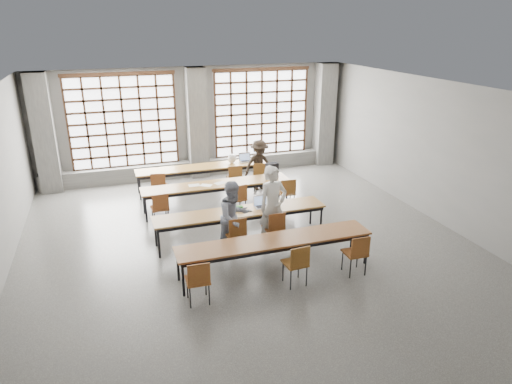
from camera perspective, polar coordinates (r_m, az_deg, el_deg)
floor at (r=10.58m, az=-1.17°, el=-6.44°), size 11.00×11.00×0.00m
ceiling at (r=9.52m, az=-1.32°, el=12.67°), size 11.00×11.00×0.00m
wall_back at (r=15.08m, az=-7.59°, el=8.70°), size 10.00×0.00×10.00m
wall_front at (r=5.43m, az=17.06°, el=-14.75°), size 10.00×0.00×10.00m
wall_right at (r=12.30m, az=21.66°, el=4.72°), size 0.00×11.00×11.00m
column_left at (r=14.65m, az=-24.98°, el=6.61°), size 0.60×0.55×3.50m
column_mid at (r=14.82m, az=-7.37°, el=8.50°), size 0.60×0.55×3.50m
column_right at (r=16.28m, az=8.54°, el=9.53°), size 0.60×0.55×3.50m
window_left at (r=14.72m, az=-16.25°, el=8.37°), size 3.32×0.12×3.00m
window_right at (r=15.56m, az=0.70°, el=9.80°), size 3.32×0.12×3.00m
sill_ledge at (r=15.27m, az=-7.18°, el=3.05°), size 9.80×0.35×0.50m
desk_row_a at (r=13.79m, az=-6.57°, el=2.96°), size 4.00×0.70×0.73m
desk_row_b at (r=12.28m, az=-4.94°, el=0.78°), size 4.00×0.70×0.73m
desk_row_c at (r=10.50m, az=-1.93°, el=-2.69°), size 4.00×0.70×0.73m
desk_row_d at (r=9.17m, az=2.42°, el=-6.30°), size 4.00×0.70×0.73m
chair_back_left at (r=13.04m, az=-12.04°, el=0.98°), size 0.50×0.51×0.88m
chair_back_mid at (r=13.43m, az=-2.67°, el=2.01°), size 0.46×0.46×0.88m
chair_back_right at (r=13.66m, az=0.50°, el=2.35°), size 0.52×0.52×0.88m
chair_mid_left at (r=11.49m, az=-11.90°, el=-1.70°), size 0.44×0.44×0.88m
chair_mid_centre at (r=11.85m, az=-2.25°, el=-0.56°), size 0.48×0.49×0.88m
chair_mid_right at (r=12.28m, az=3.94°, el=0.18°), size 0.45×0.46×0.88m
chair_front_left at (r=9.92m, az=-2.51°, el=-4.94°), size 0.45×0.45×0.88m
chair_front_right at (r=10.18m, az=2.37°, el=-4.25°), size 0.44×0.45×0.88m
chair_near_left at (r=8.29m, az=-7.25°, el=-10.62°), size 0.44×0.44×0.88m
chair_near_mid at (r=8.79m, az=5.15°, el=-8.60°), size 0.45×0.45×0.88m
chair_near_right at (r=9.33m, az=12.51°, el=-7.19°), size 0.43×0.43×0.88m
student_male at (r=10.13m, az=2.12°, el=-1.88°), size 0.76×0.57×1.89m
student_female at (r=9.92m, az=-2.77°, el=-3.16°), size 0.97×0.86×1.64m
student_back at (r=13.71m, az=0.42°, el=3.41°), size 1.06×0.71×1.52m
laptop_front at (r=10.70m, az=0.71°, el=-1.48°), size 0.36×0.30×0.26m
laptop_back at (r=14.18m, az=-1.35°, el=4.12°), size 0.36×0.31×0.26m
mouse at (r=10.73m, az=2.95°, el=-1.67°), size 0.10×0.07×0.04m
green_box at (r=10.51m, az=-2.33°, el=-2.01°), size 0.26×0.13×0.09m
phone at (r=10.43m, az=-0.83°, el=-2.40°), size 0.14×0.08×0.01m
paper_sheet_a at (r=12.19m, az=-7.74°, el=0.84°), size 0.30×0.22×0.00m
paper_sheet_b at (r=12.15m, az=-6.26°, el=0.84°), size 0.36×0.34×0.00m
paper_sheet_c at (r=12.28m, az=-4.49°, el=1.12°), size 0.35×0.31×0.00m
backpack at (r=12.68m, az=2.01°, el=2.76°), size 0.35×0.26×0.40m
plastic_bag at (r=13.98m, az=-3.04°, el=4.20°), size 0.27×0.22×0.29m
red_pouch at (r=8.38m, az=-7.33°, el=-10.56°), size 0.21×0.10×0.06m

